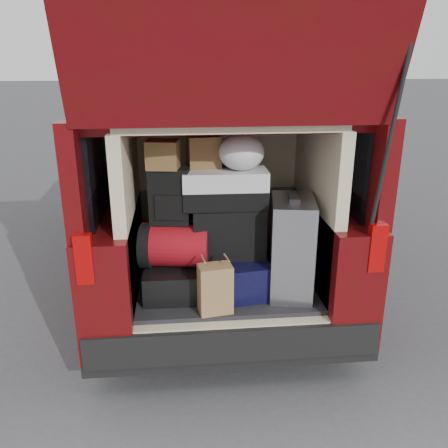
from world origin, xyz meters
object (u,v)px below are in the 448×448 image
Objects in this scene: black_hardshell at (172,277)px; twotone_duffel at (225,188)px; backpack at (170,196)px; navy_hardshell at (230,272)px; kraft_bag at (215,289)px; black_soft_case at (228,231)px; silver_roller at (291,247)px; red_duffel at (175,245)px.

twotone_duffel is (0.37, 0.05, 0.62)m from black_hardshell.
navy_hardshell is at bearing 6.09° from backpack.
backpack reaches higher than kraft_bag.
black_soft_case is 0.87× the size of twotone_duffel.
black_hardshell is 0.41m from navy_hardshell.
black_hardshell is 0.89× the size of navy_hardshell.
navy_hardshell is 1.16× the size of black_soft_case.
silver_roller reaches higher than black_hardshell.
kraft_bag is at bearing -109.13° from black_soft_case.
twotone_duffel is at bearing 148.02° from black_soft_case.
navy_hardshell is 1.51× the size of backpack.
black_hardshell is at bearing 168.36° from red_duffel.
black_hardshell is at bearing 172.08° from navy_hardshell.
twotone_duffel is (-0.44, 0.13, 0.39)m from silver_roller.
red_duffel reaches higher than navy_hardshell.
black_hardshell is 0.25m from red_duffel.
black_hardshell is 1.34× the size of backpack.
twotone_duffel reaches higher than black_soft_case.
navy_hardshell is (0.41, 0.00, 0.02)m from black_hardshell.
kraft_bag is 0.58× the size of twotone_duffel.
kraft_bag is (0.28, -0.32, 0.06)m from black_hardshell.
twotone_duffel is at bearing 119.12° from navy_hardshell.
black_hardshell is 0.43m from kraft_bag.
backpack is 0.37m from twotone_duffel.
silver_roller is (0.82, -0.09, 0.23)m from black_hardshell.
backpack reaches higher than red_duffel.
black_soft_case is (-0.01, 0.03, 0.30)m from navy_hardshell.
twotone_duffel is at bearing 66.17° from kraft_bag.
black_hardshell is 0.51m from black_soft_case.
black_soft_case is at bearing 5.73° from black_hardshell.
backpack is (-0.27, 0.34, 0.52)m from kraft_bag.
navy_hardshell is at bearing 11.33° from red_duffel.
backpack is at bearing 119.00° from kraft_bag.
kraft_bag is at bearing -120.27° from navy_hardshell.
black_hardshell is 1.56× the size of kraft_bag.
black_soft_case is (-0.42, 0.12, 0.09)m from silver_roller.
black_soft_case is at bearing -30.59° from twotone_duffel.
navy_hardshell is 0.47m from silver_roller.
silver_roller is at bearing -16.33° from black_soft_case.
kraft_bag is (-0.54, -0.23, -0.17)m from silver_roller.
navy_hardshell is 0.85× the size of silver_roller.
navy_hardshell is 0.69m from backpack.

